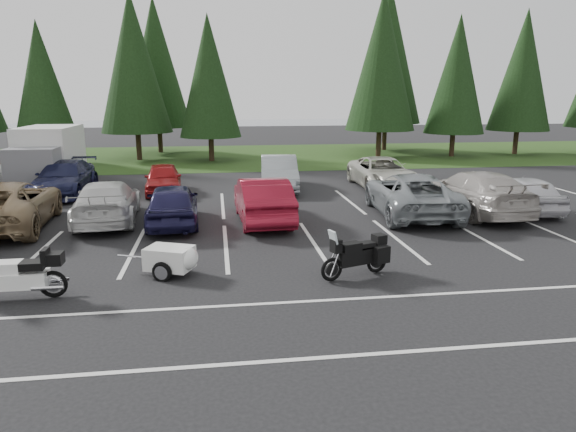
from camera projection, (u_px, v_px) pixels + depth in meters
The scene contains 27 objects.
ground at pixel (209, 257), 14.46m from camera, with size 120.00×120.00×0.00m, color black.
grass_strip at pixel (212, 157), 37.57m from camera, with size 80.00×16.00×0.01m, color #233B12.
lake_water at pixel (243, 129), 67.98m from camera, with size 70.00×50.00×0.02m, color slate.
box_truck at pixel (45, 158), 25.08m from camera, with size 2.40×5.60×2.90m, color silver, non-canonical shape.
stall_markings at pixel (209, 238), 16.38m from camera, with size 32.00×16.00×0.01m, color silver.
conifer_3 at pixel (41, 81), 32.42m from camera, with size 3.87×3.87×9.02m.
conifer_4 at pixel (133, 63), 34.32m from camera, with size 4.80×4.80×11.17m.
conifer_5 at pixel (209, 76), 33.96m from camera, with size 4.14×4.14×9.63m.
conifer_6 at pixel (382, 61), 35.81m from camera, with size 4.93×4.93×11.48m.
conifer_7 at pixel (457, 75), 36.48m from camera, with size 4.27×4.27×9.94m.
conifer_8 at pixel (523, 70), 37.91m from camera, with size 4.53×4.53×10.56m.
conifer_back_b at pixel (156, 63), 38.83m from camera, with size 4.97×4.97×11.58m.
conifer_back_c at pixel (388, 55), 40.43m from camera, with size 5.50×5.50×12.81m.
car_near_2 at pixel (7, 205), 17.44m from camera, with size 2.70×5.85×1.62m, color #866F4E.
car_near_3 at pixel (107, 202), 18.32m from camera, with size 2.08×5.12×1.49m, color silver.
car_near_4 at pixel (172, 204), 17.92m from camera, with size 1.76×4.38×1.49m, color #1A173B.
car_near_5 at pixel (263, 200), 18.36m from camera, with size 1.70×4.87×1.60m, color maroon.
car_near_6 at pixel (411, 194), 19.37m from camera, with size 2.66×5.76×1.60m, color gray.
car_near_7 at pixel (475, 192), 19.68m from camera, with size 2.30×5.65×1.64m, color #ABA49D.
car_near_8 at pixel (524, 193), 20.03m from camera, with size 1.68×4.17×1.42m, color silver.
car_far_1 at pixel (64, 178), 23.28m from camera, with size 2.12×5.21×1.51m, color #161938.
car_far_2 at pixel (163, 179), 23.65m from camera, with size 1.61×3.99×1.36m, color maroon.
car_far_3 at pixel (279, 173), 24.61m from camera, with size 1.68×4.83×1.59m, color gray.
car_far_4 at pixel (382, 173), 25.02m from camera, with size 2.44×5.29×1.47m, color #B9B7AA.
touring_motorcycle at pixel (12, 270), 11.35m from camera, with size 2.51×0.77×1.39m, color white, non-canonical shape.
cargo_trailer at pixel (170, 261), 12.96m from camera, with size 1.63×0.92×0.76m, color white, non-canonical shape.
adventure_motorcycle at pixel (355, 252), 12.79m from camera, with size 2.16×0.75×1.31m, color black, non-canonical shape.
Camera 1 is at (0.29, -13.97, 4.50)m, focal length 32.00 mm.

